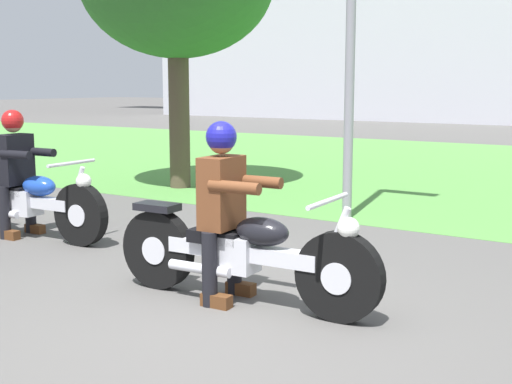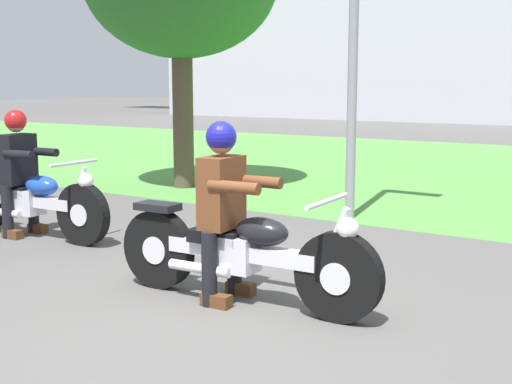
{
  "view_description": "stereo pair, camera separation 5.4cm",
  "coord_description": "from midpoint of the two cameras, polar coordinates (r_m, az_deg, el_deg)",
  "views": [
    {
      "loc": [
        2.74,
        -3.52,
        1.69
      ],
      "look_at": [
        -0.13,
        0.86,
        0.85
      ],
      "focal_mm": 47.44,
      "sensor_mm": 36.0,
      "label": 1
    },
    {
      "loc": [
        2.78,
        -3.49,
        1.69
      ],
      "look_at": [
        -0.13,
        0.86,
        0.85
      ],
      "focal_mm": 47.44,
      "sensor_mm": 36.0,
      "label": 2
    }
  ],
  "objects": [
    {
      "name": "motorcycle_lead",
      "position": [
        5.23,
        -0.87,
        -5.19
      ],
      "size": [
        2.29,
        0.66,
        0.89
      ],
      "rotation": [
        0.0,
        0.0,
        0.06
      ],
      "color": "black",
      "rests_on": "ground"
    },
    {
      "name": "rider_follow",
      "position": [
        7.96,
        -19.17,
        2.36
      ],
      "size": [
        0.56,
        0.48,
        1.41
      ],
      "rotation": [
        0.0,
        0.0,
        0.06
      ],
      "color": "black",
      "rests_on": "ground"
    },
    {
      "name": "motorcycle_follow",
      "position": [
        7.88,
        -18.23,
        -0.76
      ],
      "size": [
        2.23,
        0.66,
        0.89
      ],
      "rotation": [
        0.0,
        0.0,
        0.06
      ],
      "color": "black",
      "rests_on": "ground"
    },
    {
      "name": "ground",
      "position": [
        4.77,
        -4.24,
        -11.65
      ],
      "size": [
        120.0,
        120.0,
        0.0
      ],
      "primitive_type": "plane",
      "color": "#565451"
    },
    {
      "name": "rider_lead",
      "position": [
        5.23,
        -2.45,
        -0.43
      ],
      "size": [
        0.56,
        0.48,
        1.41
      ],
      "rotation": [
        0.0,
        0.0,
        0.06
      ],
      "color": "black",
      "rests_on": "ground"
    }
  ]
}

